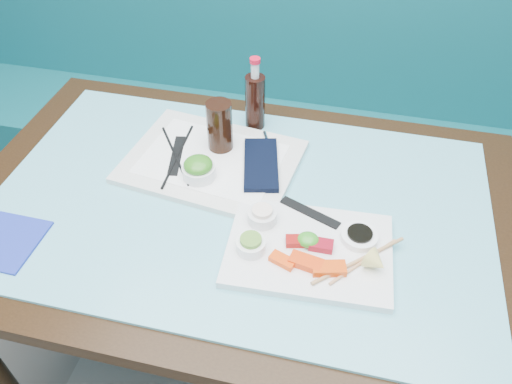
% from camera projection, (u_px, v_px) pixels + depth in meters
% --- Properties ---
extents(booth_bench, '(3.00, 0.56, 1.17)m').
position_uv_depth(booth_bench, '(291.00, 129.00, 2.09)').
color(booth_bench, '#0E575E').
rests_on(booth_bench, ground).
extents(dining_table, '(1.40, 0.90, 0.75)m').
position_uv_depth(dining_table, '(240.00, 226.00, 1.30)').
color(dining_table, black).
rests_on(dining_table, ground).
extents(glass_top, '(1.22, 0.76, 0.01)m').
position_uv_depth(glass_top, '(239.00, 203.00, 1.24)').
color(glass_top, '#63B6C6').
rests_on(glass_top, dining_table).
extents(sashimi_plate, '(0.38, 0.28, 0.02)m').
position_uv_depth(sashimi_plate, '(309.00, 250.00, 1.11)').
color(sashimi_plate, white).
rests_on(sashimi_plate, glass_top).
extents(salmon_left, '(0.06, 0.05, 0.01)m').
position_uv_depth(salmon_left, '(283.00, 260.00, 1.07)').
color(salmon_left, '#F44309').
rests_on(salmon_left, sashimi_plate).
extents(salmon_mid, '(0.08, 0.05, 0.02)m').
position_uv_depth(salmon_mid, '(306.00, 262.00, 1.07)').
color(salmon_mid, red).
rests_on(salmon_mid, sashimi_plate).
extents(salmon_right, '(0.08, 0.05, 0.02)m').
position_uv_depth(salmon_right, '(329.00, 268.00, 1.05)').
color(salmon_right, '#E44209').
rests_on(salmon_right, sashimi_plate).
extents(tuna_left, '(0.05, 0.04, 0.02)m').
position_uv_depth(tuna_left, '(297.00, 241.00, 1.11)').
color(tuna_left, maroon).
rests_on(tuna_left, sashimi_plate).
extents(tuna_right, '(0.05, 0.03, 0.02)m').
position_uv_depth(tuna_right, '(321.00, 245.00, 1.10)').
color(tuna_right, maroon).
rests_on(tuna_right, sashimi_plate).
extents(seaweed_garnish, '(0.06, 0.05, 0.03)m').
position_uv_depth(seaweed_garnish, '(308.00, 240.00, 1.11)').
color(seaweed_garnish, '#339121').
rests_on(seaweed_garnish, sashimi_plate).
extents(ramekin_wasabi, '(0.09, 0.09, 0.03)m').
position_uv_depth(ramekin_wasabi, '(251.00, 245.00, 1.09)').
color(ramekin_wasabi, white).
rests_on(ramekin_wasabi, sashimi_plate).
extents(wasabi_fill, '(0.05, 0.05, 0.01)m').
position_uv_depth(wasabi_fill, '(251.00, 240.00, 1.08)').
color(wasabi_fill, '#588C2D').
rests_on(wasabi_fill, ramekin_wasabi).
extents(ramekin_ginger, '(0.08, 0.08, 0.03)m').
position_uv_depth(ramekin_ginger, '(262.00, 216.00, 1.16)').
color(ramekin_ginger, silver).
rests_on(ramekin_ginger, sashimi_plate).
extents(ginger_fill, '(0.06, 0.06, 0.01)m').
position_uv_depth(ginger_fill, '(262.00, 211.00, 1.14)').
color(ginger_fill, '#FBE2CE').
rests_on(ginger_fill, ramekin_ginger).
extents(soy_dish, '(0.10, 0.10, 0.02)m').
position_uv_depth(soy_dish, '(359.00, 236.00, 1.12)').
color(soy_dish, white).
rests_on(soy_dish, sashimi_plate).
extents(soy_fill, '(0.07, 0.07, 0.01)m').
position_uv_depth(soy_fill, '(360.00, 233.00, 1.11)').
color(soy_fill, black).
rests_on(soy_fill, soy_dish).
extents(lemon_wedge, '(0.06, 0.06, 0.05)m').
position_uv_depth(lemon_wedge, '(376.00, 263.00, 1.04)').
color(lemon_wedge, '#EFDD71').
rests_on(lemon_wedge, sashimi_plate).
extents(chopstick_sleeve, '(0.15, 0.08, 0.00)m').
position_uv_depth(chopstick_sleeve, '(310.00, 212.00, 1.18)').
color(chopstick_sleeve, black).
rests_on(chopstick_sleeve, sashimi_plate).
extents(wooden_chopstick_a, '(0.19, 0.18, 0.01)m').
position_uv_depth(wooden_chopstick_a, '(359.00, 260.00, 1.08)').
color(wooden_chopstick_a, '#AE7F52').
rests_on(wooden_chopstick_a, sashimi_plate).
extents(wooden_chopstick_b, '(0.13, 0.16, 0.01)m').
position_uv_depth(wooden_chopstick_b, '(363.00, 261.00, 1.07)').
color(wooden_chopstick_b, tan).
rests_on(wooden_chopstick_b, sashimi_plate).
extents(serving_tray, '(0.48, 0.39, 0.02)m').
position_uv_depth(serving_tray, '(212.00, 161.00, 1.34)').
color(serving_tray, silver).
rests_on(serving_tray, glass_top).
extents(paper_placemat, '(0.39, 0.30, 0.00)m').
position_uv_depth(paper_placemat, '(212.00, 159.00, 1.33)').
color(paper_placemat, white).
rests_on(paper_placemat, serving_tray).
extents(seaweed_bowl, '(0.10, 0.10, 0.03)m').
position_uv_depth(seaweed_bowl, '(199.00, 172.00, 1.27)').
color(seaweed_bowl, white).
rests_on(seaweed_bowl, serving_tray).
extents(seaweed_salad, '(0.09, 0.09, 0.04)m').
position_uv_depth(seaweed_salad, '(198.00, 165.00, 1.25)').
color(seaweed_salad, '#2F751B').
rests_on(seaweed_salad, seaweed_bowl).
extents(cola_glass, '(0.07, 0.07, 0.14)m').
position_uv_depth(cola_glass, '(220.00, 126.00, 1.32)').
color(cola_glass, black).
rests_on(cola_glass, serving_tray).
extents(navy_pouch, '(0.13, 0.22, 0.02)m').
position_uv_depth(navy_pouch, '(261.00, 164.00, 1.30)').
color(navy_pouch, black).
rests_on(navy_pouch, serving_tray).
extents(fork, '(0.04, 0.08, 0.01)m').
position_uv_depth(fork, '(267.00, 141.00, 1.38)').
color(fork, silver).
rests_on(fork, serving_tray).
extents(black_chopstick_a, '(0.15, 0.22, 0.01)m').
position_uv_depth(black_chopstick_a, '(175.00, 155.00, 1.34)').
color(black_chopstick_a, black).
rests_on(black_chopstick_a, serving_tray).
extents(black_chopstick_b, '(0.02, 0.26, 0.01)m').
position_uv_depth(black_chopstick_b, '(178.00, 155.00, 1.33)').
color(black_chopstick_b, black).
rests_on(black_chopstick_b, serving_tray).
extents(tray_sleeve, '(0.06, 0.17, 0.00)m').
position_uv_depth(tray_sleeve, '(177.00, 156.00, 1.34)').
color(tray_sleeve, black).
rests_on(tray_sleeve, serving_tray).
extents(cola_bottle_body, '(0.06, 0.06, 0.16)m').
position_uv_depth(cola_bottle_body, '(255.00, 102.00, 1.41)').
color(cola_bottle_body, black).
rests_on(cola_bottle_body, glass_top).
extents(cola_bottle_neck, '(0.03, 0.03, 0.04)m').
position_uv_depth(cola_bottle_neck, '(255.00, 70.00, 1.34)').
color(cola_bottle_neck, silver).
rests_on(cola_bottle_neck, cola_bottle_body).
extents(cola_bottle_cap, '(0.03, 0.03, 0.01)m').
position_uv_depth(cola_bottle_cap, '(255.00, 60.00, 1.32)').
color(cola_bottle_cap, red).
rests_on(cola_bottle_cap, cola_bottle_neck).
extents(blue_napkin, '(0.16, 0.16, 0.01)m').
position_uv_depth(blue_napkin, '(4.00, 241.00, 1.14)').
color(blue_napkin, '#1B2B97').
rests_on(blue_napkin, glass_top).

